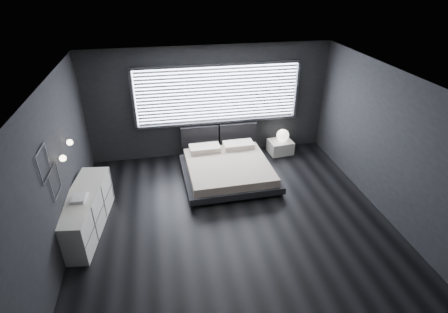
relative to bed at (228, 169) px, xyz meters
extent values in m
plane|color=black|center=(-0.20, -1.41, -0.25)|extent=(6.00, 6.00, 0.00)
plane|color=silver|center=(-0.20, -1.41, 2.55)|extent=(6.00, 6.00, 0.00)
cube|color=black|center=(-0.20, 1.34, 1.15)|extent=(6.00, 0.04, 2.80)
cube|color=black|center=(-0.20, -4.16, 1.15)|extent=(6.00, 0.04, 2.80)
cube|color=black|center=(-3.20, -1.41, 1.15)|extent=(0.04, 5.50, 2.80)
cube|color=black|center=(2.80, -1.41, 1.15)|extent=(0.04, 5.50, 2.80)
cube|color=white|center=(0.00, 1.32, 1.36)|extent=(4.00, 0.02, 1.38)
cube|color=#47474C|center=(-2.04, 1.29, 1.36)|extent=(0.06, 0.08, 1.48)
cube|color=#47474C|center=(2.04, 1.29, 1.36)|extent=(0.06, 0.08, 1.48)
cube|color=#47474C|center=(0.00, 1.29, 2.09)|extent=(4.14, 0.08, 0.06)
cube|color=#47474C|center=(0.00, 1.29, 0.63)|extent=(4.14, 0.08, 0.06)
cube|color=silver|center=(0.00, 1.26, 1.36)|extent=(3.94, 0.03, 1.32)
cube|color=black|center=(-0.50, 1.23, 0.32)|extent=(0.96, 0.16, 0.52)
cube|color=black|center=(0.50, 1.23, 0.32)|extent=(0.96, 0.16, 0.52)
cylinder|color=silver|center=(-3.15, -1.36, 1.35)|extent=(0.10, 0.02, 0.02)
sphere|color=#FFE5B7|center=(-3.08, -1.36, 1.35)|extent=(0.11, 0.11, 0.11)
cylinder|color=silver|center=(-3.15, -0.76, 1.35)|extent=(0.10, 0.02, 0.02)
sphere|color=#FFE5B7|center=(-3.08, -0.76, 1.35)|extent=(0.11, 0.11, 0.11)
cube|color=#47474C|center=(-3.18, -1.96, 1.83)|extent=(0.01, 0.46, 0.02)
cube|color=#47474C|center=(-3.18, -1.96, 1.37)|extent=(0.01, 0.46, 0.02)
cube|color=#47474C|center=(-3.18, -1.73, 1.60)|extent=(0.01, 0.02, 0.46)
cube|color=#47474C|center=(-3.18, -2.19, 1.60)|extent=(0.01, 0.02, 0.46)
cube|color=#47474C|center=(-3.18, -1.71, 1.36)|extent=(0.01, 0.46, 0.02)
cube|color=#47474C|center=(-3.18, -1.71, 0.90)|extent=(0.01, 0.46, 0.02)
cube|color=#47474C|center=(-3.18, -1.48, 1.13)|extent=(0.01, 0.02, 0.46)
cube|color=#47474C|center=(-3.18, -1.94, 1.13)|extent=(0.01, 0.02, 0.46)
cube|color=black|center=(-0.88, -0.87, -0.21)|extent=(0.12, 0.12, 0.08)
cube|color=black|center=(0.92, -0.82, -0.21)|extent=(0.12, 0.12, 0.08)
cube|color=black|center=(-0.92, 0.74, -0.21)|extent=(0.12, 0.12, 0.08)
cube|color=black|center=(0.88, 0.79, -0.21)|extent=(0.12, 0.12, 0.08)
cube|color=black|center=(0.00, -0.04, -0.10)|extent=(2.13, 2.04, 0.15)
cube|color=#B4A18D|center=(0.00, -0.04, 0.07)|extent=(1.90, 1.90, 0.19)
cube|color=beige|center=(-0.44, 0.69, 0.23)|extent=(0.75, 0.42, 0.12)
cube|color=beige|center=(0.41, 0.71, 0.23)|extent=(0.75, 0.42, 0.12)
cube|color=silver|center=(1.61, 0.97, -0.08)|extent=(0.64, 0.56, 0.35)
sphere|color=white|center=(1.65, 0.97, 0.26)|extent=(0.32, 0.32, 0.32)
cube|color=silver|center=(-2.96, -1.26, 0.14)|extent=(0.79, 2.00, 0.78)
cube|color=#47474C|center=(-2.68, -1.30, 0.14)|extent=(0.26, 1.91, 0.76)
cube|color=silver|center=(-2.98, -1.40, 0.55)|extent=(0.29, 0.36, 0.04)
cube|color=silver|center=(-2.97, -1.42, 0.58)|extent=(0.22, 0.29, 0.03)
camera|label=1|loc=(-1.39, -6.82, 4.18)|focal=28.00mm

